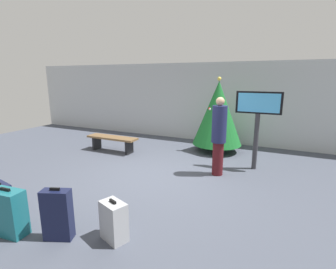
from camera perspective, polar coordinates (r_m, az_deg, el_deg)
ground_plane at (r=6.22m, az=-2.70°, el=-9.09°), size 16.00×16.00×0.00m
back_wall at (r=9.45m, az=8.45°, el=7.15°), size 16.00×0.20×2.83m
holiday_tree at (r=8.05m, az=11.14°, el=4.73°), size 1.53×1.53×2.33m
flight_info_kiosk at (r=6.66m, az=19.54°, el=4.38°), size 1.09×0.12×1.98m
waiting_bench at (r=8.22m, az=-12.41°, el=-1.25°), size 1.69×0.44×0.48m
traveller_0 at (r=6.09m, az=11.35°, el=-0.04°), size 0.41×0.41×1.87m
suitcase_0 at (r=3.93m, az=-12.09°, el=-18.52°), size 0.46×0.37×0.62m
suitcase_1 at (r=5.43m, az=-33.49°, el=-11.78°), size 0.47×0.31×0.55m
suitcase_2 at (r=4.15m, az=-23.59°, el=-16.19°), size 0.45×0.33×0.80m
suitcase_3 at (r=4.58m, az=-32.20°, el=-14.65°), size 0.53×0.31×0.75m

